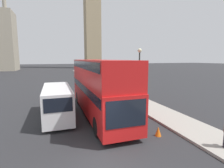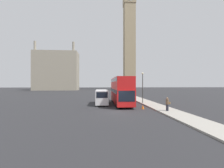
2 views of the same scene
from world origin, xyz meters
TOP-DOWN VIEW (x-y plane):
  - sidewalk_strip at (6.36, 0.00)m, footprint 2.72×120.00m
  - red_double_decker_bus at (1.52, 7.01)m, footprint 2.48×11.36m
  - white_van at (-1.62, 7.04)m, footprint 1.99×5.98m
  - street_lamp at (5.34, 7.44)m, footprint 0.36×0.36m
  - traffic_cone at (3.81, 1.97)m, footprint 0.36×0.36m

SIDE VIEW (x-z plane):
  - sidewalk_strip at x=6.36m, z-range 0.00..0.15m
  - traffic_cone at x=3.81m, z-range 0.00..0.55m
  - white_van at x=-1.62m, z-range 0.09..2.44m
  - red_double_decker_bus at x=1.52m, z-range 0.26..4.63m
  - street_lamp at x=5.34m, z-range 1.01..6.21m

